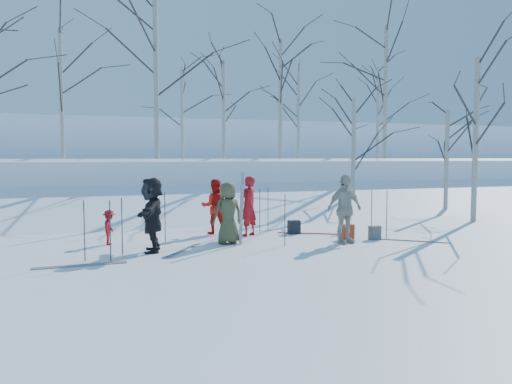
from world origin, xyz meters
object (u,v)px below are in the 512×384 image
object	(u,v)px
skier_red_seated	(109,227)
skier_cream_east	(345,209)
skier_olive_center	(228,213)
dog	(346,227)
skier_redor_behind	(214,206)
backpack_red	(348,232)
backpack_dark	(294,227)
skier_red_north	(248,206)
skier_grey_west	(152,215)
backpack_grey	(375,233)

from	to	relation	value
skier_red_seated	skier_cream_east	size ratio (longest dim) A/B	0.50
skier_olive_center	dog	size ratio (longest dim) A/B	3.12
skier_red_seated	skier_olive_center	bearing A→B (deg)	-93.23
skier_redor_behind	backpack_red	size ratio (longest dim) A/B	3.87
skier_cream_east	backpack_dark	bearing A→B (deg)	98.22
skier_red_north	skier_grey_west	world-z (taller)	skier_grey_west
skier_cream_east	backpack_dark	world-z (taller)	skier_cream_east
skier_red_north	backpack_dark	size ratio (longest dim) A/B	4.32
skier_olive_center	skier_red_north	size ratio (longest dim) A/B	0.94
backpack_red	backpack_grey	bearing A→B (deg)	-20.46
skier_olive_center	skier_cream_east	world-z (taller)	skier_cream_east
backpack_dark	dog	bearing A→B (deg)	-26.10
backpack_red	skier_cream_east	bearing A→B (deg)	-127.44
skier_grey_west	backpack_dark	xyz separation A→B (m)	(4.35, 1.51, -0.70)
skier_redor_behind	backpack_grey	world-z (taller)	skier_redor_behind
skier_red_north	dog	xyz separation A→B (m)	(2.76, -0.76, -0.64)
skier_redor_behind	skier_cream_east	world-z (taller)	skier_cream_east
skier_cream_east	skier_grey_west	size ratio (longest dim) A/B	1.02
skier_cream_east	skier_olive_center	bearing A→B (deg)	153.43
backpack_red	skier_red_seated	bearing A→B (deg)	168.75
skier_grey_west	dog	bearing A→B (deg)	110.34
skier_red_seated	backpack_dark	world-z (taller)	skier_red_seated
skier_redor_behind	backpack_dark	xyz separation A→B (m)	(2.23, -0.81, -0.61)
skier_red_seated	skier_grey_west	xyz separation A→B (m)	(0.94, -1.32, 0.44)
dog	skier_cream_east	bearing A→B (deg)	29.24
skier_redor_behind	skier_red_seated	xyz separation A→B (m)	(-3.06, -0.99, -0.36)
skier_red_north	backpack_red	bearing A→B (deg)	113.86
skier_cream_east	skier_red_seated	bearing A→B (deg)	153.86
skier_redor_behind	backpack_dark	bearing A→B (deg)	169.76
dog	backpack_grey	distance (m)	1.08
skier_redor_behind	skier_red_seated	world-z (taller)	skier_redor_behind
dog	backpack_dark	world-z (taller)	dog
backpack_grey	skier_red_north	bearing A→B (deg)	150.03
skier_red_north	skier_redor_behind	distance (m)	1.10
skier_cream_east	skier_grey_west	bearing A→B (deg)	165.47
backpack_dark	skier_red_north	bearing A→B (deg)	176.28
dog	skier_redor_behind	bearing A→B (deg)	-52.62
backpack_red	backpack_dark	world-z (taller)	backpack_red
skier_red_north	backpack_grey	distance (m)	3.64
skier_grey_west	backpack_dark	bearing A→B (deg)	121.08
skier_red_north	skier_olive_center	bearing A→B (deg)	16.65
skier_red_seated	skier_grey_west	world-z (taller)	skier_grey_west
skier_redor_behind	skier_red_seated	distance (m)	3.23
skier_red_north	backpack_grey	xyz separation A→B (m)	(3.10, -1.79, -0.67)
skier_red_north	skier_grey_west	distance (m)	3.35
skier_olive_center	skier_redor_behind	world-z (taller)	skier_olive_center
skier_olive_center	dog	bearing A→B (deg)	176.14
skier_grey_west	dog	xyz separation A→B (m)	(5.71, 0.84, -0.68)
skier_red_seated	backpack_grey	bearing A→B (deg)	-89.49
skier_redor_behind	backpack_grey	xyz separation A→B (m)	(3.92, -2.50, -0.62)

